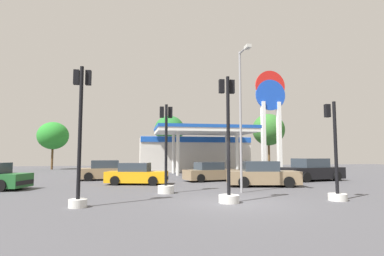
{
  "coord_description": "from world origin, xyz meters",
  "views": [
    {
      "loc": [
        -3.91,
        -12.13,
        1.93
      ],
      "look_at": [
        0.98,
        14.6,
        4.28
      ],
      "focal_mm": 28.99,
      "sensor_mm": 36.0,
      "label": 1
    }
  ],
  "objects_px": {
    "car_2": "(210,172)",
    "tree_0": "(53,136)",
    "station_pole_sign": "(271,108)",
    "tree_2": "(269,130)",
    "corner_streetlamp": "(242,107)",
    "tree_1": "(169,129)",
    "car_3": "(312,171)",
    "car_4": "(106,171)",
    "car_5": "(262,175)",
    "traffic_signal_1": "(336,173)",
    "car_0": "(137,175)",
    "traffic_signal_2": "(166,167)",
    "traffic_signal_0": "(228,162)",
    "traffic_signal_3": "(80,150)"
  },
  "relations": [
    {
      "from": "traffic_signal_1",
      "to": "tree_2",
      "type": "height_order",
      "value": "tree_2"
    },
    {
      "from": "corner_streetlamp",
      "to": "tree_1",
      "type": "bearing_deg",
      "value": 91.33
    },
    {
      "from": "car_0",
      "to": "car_5",
      "type": "bearing_deg",
      "value": -19.19
    },
    {
      "from": "station_pole_sign",
      "to": "car_3",
      "type": "distance_m",
      "value": 13.56
    },
    {
      "from": "traffic_signal_2",
      "to": "tree_2",
      "type": "height_order",
      "value": "tree_2"
    },
    {
      "from": "car_5",
      "to": "corner_streetlamp",
      "type": "distance_m",
      "value": 5.34
    },
    {
      "from": "corner_streetlamp",
      "to": "traffic_signal_0",
      "type": "bearing_deg",
      "value": -119.32
    },
    {
      "from": "traffic_signal_2",
      "to": "corner_streetlamp",
      "type": "bearing_deg",
      "value": -9.14
    },
    {
      "from": "station_pole_sign",
      "to": "tree_1",
      "type": "height_order",
      "value": "station_pole_sign"
    },
    {
      "from": "station_pole_sign",
      "to": "tree_2",
      "type": "relative_size",
      "value": 1.5
    },
    {
      "from": "car_0",
      "to": "traffic_signal_0",
      "type": "xyz_separation_m",
      "value": [
        3.62,
        -8.62,
        0.99
      ]
    },
    {
      "from": "traffic_signal_1",
      "to": "tree_1",
      "type": "relative_size",
      "value": 0.57
    },
    {
      "from": "traffic_signal_0",
      "to": "traffic_signal_1",
      "type": "xyz_separation_m",
      "value": [
        4.67,
        -0.24,
        -0.46
      ]
    },
    {
      "from": "traffic_signal_2",
      "to": "traffic_signal_3",
      "type": "height_order",
      "value": "traffic_signal_3"
    },
    {
      "from": "tree_1",
      "to": "corner_streetlamp",
      "type": "height_order",
      "value": "tree_1"
    },
    {
      "from": "car_2",
      "to": "traffic_signal_1",
      "type": "relative_size",
      "value": 0.99
    },
    {
      "from": "tree_1",
      "to": "car_0",
      "type": "bearing_deg",
      "value": -101.45
    },
    {
      "from": "traffic_signal_0",
      "to": "car_5",
      "type": "bearing_deg",
      "value": 56.17
    },
    {
      "from": "traffic_signal_2",
      "to": "tree_0",
      "type": "relative_size",
      "value": 0.72
    },
    {
      "from": "station_pole_sign",
      "to": "car_5",
      "type": "distance_m",
      "value": 17.9
    },
    {
      "from": "car_2",
      "to": "car_3",
      "type": "bearing_deg",
      "value": -7.96
    },
    {
      "from": "car_3",
      "to": "tree_2",
      "type": "bearing_deg",
      "value": 74.17
    },
    {
      "from": "station_pole_sign",
      "to": "car_3",
      "type": "bearing_deg",
      "value": -100.71
    },
    {
      "from": "tree_0",
      "to": "tree_2",
      "type": "distance_m",
      "value": 29.63
    },
    {
      "from": "car_5",
      "to": "traffic_signal_1",
      "type": "distance_m",
      "value": 6.26
    },
    {
      "from": "traffic_signal_0",
      "to": "tree_1",
      "type": "distance_m",
      "value": 31.66
    },
    {
      "from": "car_3",
      "to": "car_4",
      "type": "bearing_deg",
      "value": 166.74
    },
    {
      "from": "car_5",
      "to": "traffic_signal_3",
      "type": "height_order",
      "value": "traffic_signal_3"
    },
    {
      "from": "traffic_signal_1",
      "to": "corner_streetlamp",
      "type": "relative_size",
      "value": 0.57
    },
    {
      "from": "car_5",
      "to": "traffic_signal_1",
      "type": "relative_size",
      "value": 1.08
    },
    {
      "from": "traffic_signal_0",
      "to": "traffic_signal_2",
      "type": "bearing_deg",
      "value": 121.71
    },
    {
      "from": "car_0",
      "to": "car_4",
      "type": "height_order",
      "value": "car_4"
    },
    {
      "from": "station_pole_sign",
      "to": "tree_2",
      "type": "height_order",
      "value": "station_pole_sign"
    },
    {
      "from": "corner_streetlamp",
      "to": "traffic_signal_3",
      "type": "bearing_deg",
      "value": -158.3
    },
    {
      "from": "car_0",
      "to": "car_4",
      "type": "relative_size",
      "value": 0.96
    },
    {
      "from": "car_3",
      "to": "traffic_signal_0",
      "type": "relative_size",
      "value": 0.95
    },
    {
      "from": "traffic_signal_1",
      "to": "car_4",
      "type": "bearing_deg",
      "value": 129.18
    },
    {
      "from": "car_2",
      "to": "tree_0",
      "type": "bearing_deg",
      "value": 127.44
    },
    {
      "from": "tree_2",
      "to": "traffic_signal_1",
      "type": "bearing_deg",
      "value": -109.29
    },
    {
      "from": "car_4",
      "to": "car_5",
      "type": "relative_size",
      "value": 0.96
    },
    {
      "from": "car_2",
      "to": "traffic_signal_2",
      "type": "distance_m",
      "value": 7.77
    },
    {
      "from": "tree_1",
      "to": "station_pole_sign",
      "type": "bearing_deg",
      "value": -45.16
    },
    {
      "from": "corner_streetlamp",
      "to": "station_pole_sign",
      "type": "bearing_deg",
      "value": 61.14
    },
    {
      "from": "station_pole_sign",
      "to": "tree_0",
      "type": "xyz_separation_m",
      "value": [
        -26.02,
        10.62,
        -2.83
      ]
    },
    {
      "from": "station_pole_sign",
      "to": "corner_streetlamp",
      "type": "distance_m",
      "value": 20.63
    },
    {
      "from": "tree_2",
      "to": "traffic_signal_2",
      "type": "bearing_deg",
      "value": -123.75
    },
    {
      "from": "traffic_signal_1",
      "to": "tree_1",
      "type": "bearing_deg",
      "value": 96.64
    },
    {
      "from": "tree_2",
      "to": "corner_streetlamp",
      "type": "distance_m",
      "value": 29.6
    },
    {
      "from": "car_4",
      "to": "tree_2",
      "type": "height_order",
      "value": "tree_2"
    },
    {
      "from": "car_2",
      "to": "tree_0",
      "type": "height_order",
      "value": "tree_0"
    }
  ]
}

